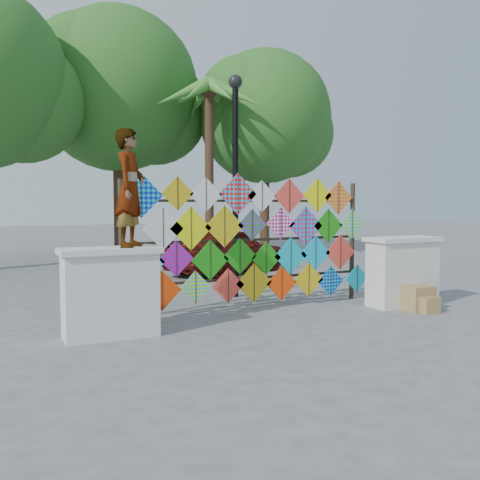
{
  "coord_description": "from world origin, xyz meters",
  "views": [
    {
      "loc": [
        -4.29,
        -7.78,
        1.92
      ],
      "look_at": [
        -0.27,
        0.6,
        1.27
      ],
      "focal_mm": 40.0,
      "sensor_mm": 36.0,
      "label": 1
    }
  ],
  "objects_px": {
    "kite_rack": "(253,241)",
    "vendor_woman": "(130,188)",
    "sedan": "(227,250)",
    "lamppost": "(235,164)"
  },
  "relations": [
    {
      "from": "kite_rack",
      "to": "vendor_woman",
      "type": "xyz_separation_m",
      "value": [
        -2.45,
        -0.93,
        0.89
      ]
    },
    {
      "from": "sedan",
      "to": "kite_rack",
      "type": "bearing_deg",
      "value": 138.45
    },
    {
      "from": "lamppost",
      "to": "sedan",
      "type": "bearing_deg",
      "value": 68.48
    },
    {
      "from": "vendor_woman",
      "to": "sedan",
      "type": "height_order",
      "value": "vendor_woman"
    },
    {
      "from": "kite_rack",
      "to": "sedan",
      "type": "distance_m",
      "value": 4.99
    },
    {
      "from": "kite_rack",
      "to": "sedan",
      "type": "xyz_separation_m",
      "value": [
        1.59,
        4.69,
        -0.59
      ]
    },
    {
      "from": "sedan",
      "to": "lamppost",
      "type": "xyz_separation_m",
      "value": [
        -1.35,
        -3.42,
        2.05
      ]
    },
    {
      "from": "lamppost",
      "to": "kite_rack",
      "type": "bearing_deg",
      "value": -100.78
    },
    {
      "from": "kite_rack",
      "to": "sedan",
      "type": "relative_size",
      "value": 1.31
    },
    {
      "from": "sedan",
      "to": "lamppost",
      "type": "relative_size",
      "value": 0.84
    }
  ]
}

